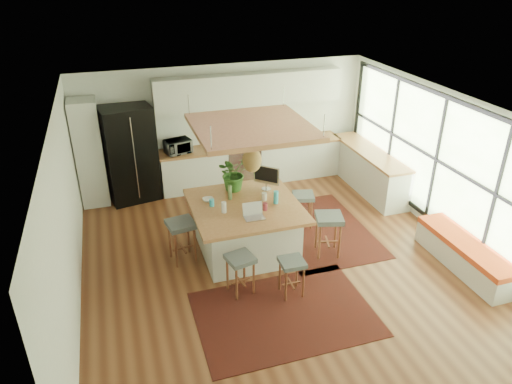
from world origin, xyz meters
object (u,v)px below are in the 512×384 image
object	(u,v)px
island	(246,228)
stool_near_right	(292,275)
fridge	(130,158)
microwave	(178,145)
laptop	(254,212)
stool_right_back	(303,209)
stool_near_left	(240,273)
stool_left_side	(182,242)
monitor	(266,176)
stool_right_front	(328,236)
island_plant	(234,176)

from	to	relation	value
island	stool_near_right	bearing A→B (deg)	-76.76
fridge	microwave	world-z (taller)	fridge
laptop	stool_right_back	bearing A→B (deg)	39.05
microwave	laptop	bearing A→B (deg)	-92.94
stool_near_left	microwave	bearing A→B (deg)	94.38
stool_left_side	monitor	xyz separation A→B (m)	(1.66, 0.41, 0.83)
stool_right_front	stool_near_right	bearing A→B (deg)	-139.76
island	island_plant	world-z (taller)	island_plant
fridge	island	world-z (taller)	fridge
island	stool_right_front	xyz separation A→B (m)	(1.35, -0.53, -0.11)
stool_right_front	microwave	world-z (taller)	microwave
fridge	stool_right_back	bearing A→B (deg)	-47.03
island	microwave	size ratio (longest dim) A/B	3.42
stool_near_right	microwave	size ratio (longest dim) A/B	1.16
stool_left_side	microwave	world-z (taller)	microwave
microwave	island_plant	world-z (taller)	island_plant
island	stool_near_right	xyz separation A→B (m)	(0.33, -1.40, -0.11)
island	laptop	size ratio (longest dim) A/B	5.23
stool_near_right	microwave	xyz separation A→B (m)	(-1.04, 4.14, 0.75)
stool_right_front	stool_right_back	size ratio (longest dim) A/B	1.13
stool_near_left	monitor	xyz separation A→B (m)	(0.95, 1.57, 0.83)
stool_right_front	stool_left_side	world-z (taller)	stool_right_front
stool_near_right	island_plant	xyz separation A→B (m)	(-0.35, 2.03, 0.83)
stool_right_front	stool_right_back	distance (m)	1.05
stool_near_left	stool_right_front	xyz separation A→B (m)	(1.76, 0.58, 0.00)
fridge	stool_right_front	bearing A→B (deg)	-57.60
stool_left_side	monitor	world-z (taller)	monitor
stool_near_left	microwave	size ratio (longest dim) A/B	1.24
stool_right_back	microwave	bearing A→B (deg)	132.33
stool_right_back	stool_left_side	world-z (taller)	stool_left_side
fridge	stool_left_side	xyz separation A→B (m)	(0.61, -2.71, -0.57)
stool_near_left	stool_right_back	size ratio (longest dim) A/B	0.99
monitor	island_plant	xyz separation A→B (m)	(-0.56, 0.18, -0.00)
monitor	laptop	bearing A→B (deg)	-75.98
stool_right_back	fridge	bearing A→B (deg)	143.78
stool_near_right	stool_right_back	distance (m)	2.16
stool_near_left	microwave	distance (m)	3.94
stool_right_front	stool_left_side	xyz separation A→B (m)	(-2.47, 0.58, 0.00)
fridge	island	bearing A→B (deg)	-68.60
stool_near_left	stool_right_front	bearing A→B (deg)	18.34
fridge	microwave	xyz separation A→B (m)	(1.03, -0.01, 0.18)
fridge	monitor	xyz separation A→B (m)	(2.27, -2.29, 0.26)
laptop	monitor	size ratio (longest dim) A/B	0.71
fridge	stool_right_back	xyz separation A→B (m)	(3.05, -2.23, -0.57)
fridge	island	distance (m)	3.29
fridge	laptop	size ratio (longest dim) A/B	5.79
stool_right_back	laptop	world-z (taller)	laptop
stool_left_side	microwave	bearing A→B (deg)	81.24
laptop	monitor	world-z (taller)	monitor
laptop	island_plant	size ratio (longest dim) A/B	0.53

